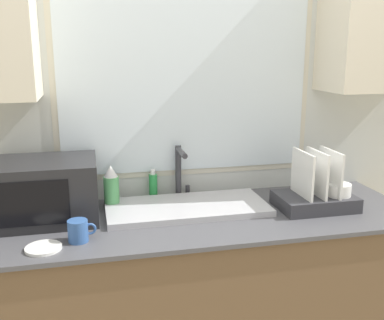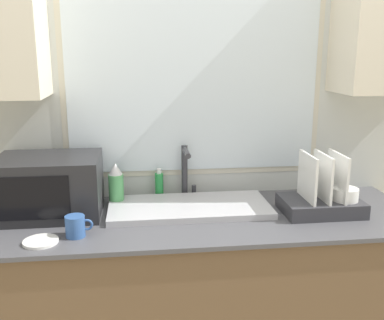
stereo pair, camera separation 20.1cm
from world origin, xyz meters
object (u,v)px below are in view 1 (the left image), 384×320
object	(u,v)px
faucet	(180,168)
mug_near_sink	(78,231)
dish_rack	(317,195)
microwave	(44,190)
soap_bottle	(153,186)
spray_bottle	(111,188)

from	to	relation	value
faucet	mug_near_sink	xyz separation A→B (m)	(-0.51, -0.44, -0.12)
faucet	dish_rack	distance (m)	0.70
faucet	microwave	bearing A→B (deg)	-166.77
soap_bottle	dish_rack	bearing A→B (deg)	-22.79
spray_bottle	soap_bottle	size ratio (longest dim) A/B	1.38
microwave	spray_bottle	world-z (taller)	microwave
dish_rack	mug_near_sink	bearing A→B (deg)	-172.75
microwave	soap_bottle	xyz separation A→B (m)	(0.52, 0.18, -0.07)
soap_bottle	mug_near_sink	size ratio (longest dim) A/B	1.38
microwave	mug_near_sink	bearing A→B (deg)	-62.24
faucet	microwave	size ratio (longest dim) A/B	0.58
faucet	mug_near_sink	world-z (taller)	faucet
faucet	soap_bottle	bearing A→B (deg)	170.71
soap_bottle	mug_near_sink	distance (m)	0.60
microwave	dish_rack	bearing A→B (deg)	-6.34
microwave	dish_rack	world-z (taller)	dish_rack
dish_rack	mug_near_sink	distance (m)	1.15
spray_bottle	soap_bottle	distance (m)	0.24
faucet	microwave	xyz separation A→B (m)	(-0.66, -0.16, -0.03)
faucet	mug_near_sink	bearing A→B (deg)	-139.02
microwave	dish_rack	size ratio (longest dim) A/B	1.28
spray_bottle	mug_near_sink	xyz separation A→B (m)	(-0.15, -0.37, -0.06)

